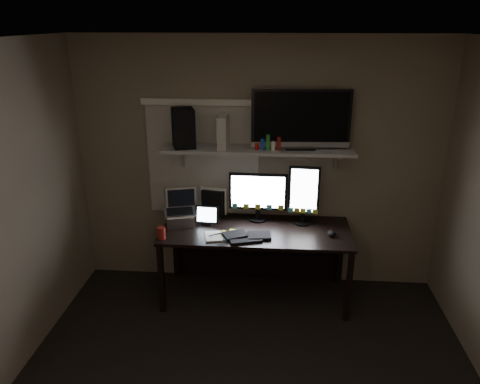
# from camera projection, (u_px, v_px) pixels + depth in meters

# --- Properties ---
(ceiling) EXTENTS (3.60, 3.60, 0.00)m
(ceiling) POSITION_uv_depth(u_px,v_px,m) (248.00, 42.00, 2.51)
(ceiling) COLOR silver
(ceiling) RESTS_ON back_wall
(back_wall) EXTENTS (3.60, 0.00, 3.60)m
(back_wall) POSITION_uv_depth(u_px,v_px,m) (258.00, 166.00, 4.63)
(back_wall) COLOR #685C4A
(back_wall) RESTS_ON floor
(window_blinds) EXTENTS (1.10, 0.02, 1.10)m
(window_blinds) POSITION_uv_depth(u_px,v_px,m) (203.00, 160.00, 4.64)
(window_blinds) COLOR beige
(window_blinds) RESTS_ON back_wall
(desk) EXTENTS (1.80, 0.75, 0.73)m
(desk) POSITION_uv_depth(u_px,v_px,m) (256.00, 240.00, 4.64)
(desk) COLOR black
(desk) RESTS_ON floor
(wall_shelf) EXTENTS (1.80, 0.35, 0.03)m
(wall_shelf) POSITION_uv_depth(u_px,v_px,m) (258.00, 150.00, 4.39)
(wall_shelf) COLOR #A5A5A0
(wall_shelf) RESTS_ON back_wall
(monitor_landscape) EXTENTS (0.57, 0.07, 0.50)m
(monitor_landscape) POSITION_uv_depth(u_px,v_px,m) (258.00, 197.00, 4.59)
(monitor_landscape) COLOR black
(monitor_landscape) RESTS_ON desk
(monitor_portrait) EXTENTS (0.30, 0.08, 0.59)m
(monitor_portrait) POSITION_uv_depth(u_px,v_px,m) (304.00, 195.00, 4.50)
(monitor_portrait) COLOR black
(monitor_portrait) RESTS_ON desk
(keyboard) EXTENTS (0.48, 0.30, 0.03)m
(keyboard) POSITION_uv_depth(u_px,v_px,m) (247.00, 235.00, 4.31)
(keyboard) COLOR black
(keyboard) RESTS_ON desk
(mouse) EXTENTS (0.09, 0.13, 0.04)m
(mouse) POSITION_uv_depth(u_px,v_px,m) (332.00, 233.00, 4.34)
(mouse) COLOR black
(mouse) RESTS_ON desk
(notepad) EXTENTS (0.20, 0.24, 0.01)m
(notepad) POSITION_uv_depth(u_px,v_px,m) (213.00, 236.00, 4.31)
(notepad) COLOR white
(notepad) RESTS_ON desk
(tablet) EXTENTS (0.23, 0.11, 0.20)m
(tablet) POSITION_uv_depth(u_px,v_px,m) (207.00, 215.00, 4.54)
(tablet) COLOR black
(tablet) RESTS_ON desk
(file_sorter) EXTENTS (0.25, 0.16, 0.30)m
(file_sorter) POSITION_uv_depth(u_px,v_px,m) (214.00, 202.00, 4.74)
(file_sorter) COLOR black
(file_sorter) RESTS_ON desk
(laptop) EXTENTS (0.35, 0.31, 0.33)m
(laptop) POSITION_uv_depth(u_px,v_px,m) (180.00, 209.00, 4.51)
(laptop) COLOR #A3A3A7
(laptop) RESTS_ON desk
(cup) EXTENTS (0.08, 0.08, 0.11)m
(cup) POSITION_uv_depth(u_px,v_px,m) (161.00, 233.00, 4.26)
(cup) COLOR maroon
(cup) RESTS_ON desk
(sticky_notes) EXTENTS (0.38, 0.32, 0.00)m
(sticky_notes) POSITION_uv_depth(u_px,v_px,m) (221.00, 234.00, 4.36)
(sticky_notes) COLOR #D8E53E
(sticky_notes) RESTS_ON desk
(tv) EXTENTS (0.92, 0.22, 0.55)m
(tv) POSITION_uv_depth(u_px,v_px,m) (301.00, 120.00, 4.28)
(tv) COLOR black
(tv) RESTS_ON wall_shelf
(game_console) EXTENTS (0.09, 0.26, 0.30)m
(game_console) POSITION_uv_depth(u_px,v_px,m) (223.00, 132.00, 4.35)
(game_console) COLOR beige
(game_console) RESTS_ON wall_shelf
(speaker) EXTENTS (0.26, 0.29, 0.36)m
(speaker) POSITION_uv_depth(u_px,v_px,m) (183.00, 128.00, 4.36)
(speaker) COLOR black
(speaker) RESTS_ON wall_shelf
(bottles) EXTENTS (0.24, 0.10, 0.15)m
(bottles) POSITION_uv_depth(u_px,v_px,m) (268.00, 142.00, 4.30)
(bottles) COLOR #A50F0C
(bottles) RESTS_ON wall_shelf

